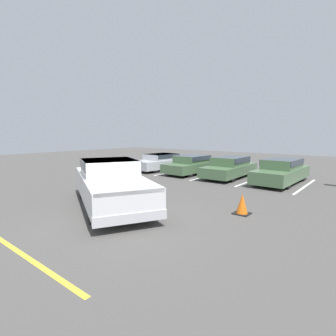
{
  "coord_description": "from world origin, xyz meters",
  "views": [
    {
      "loc": [
        6.29,
        -5.25,
        2.67
      ],
      "look_at": [
        -1.59,
        4.5,
        1.0
      ],
      "focal_mm": 28.0,
      "sensor_mm": 36.0,
      "label": 1
    }
  ],
  "objects_px": {
    "pickup_truck": "(111,183)",
    "parked_sedan_a": "(161,161)",
    "parked_sedan_b": "(192,164)",
    "traffic_cone": "(242,204)",
    "parked_sedan_d": "(282,170)",
    "parked_sedan_c": "(230,166)"
  },
  "relations": [
    {
      "from": "parked_sedan_d",
      "to": "traffic_cone",
      "type": "bearing_deg",
      "value": 7.0
    },
    {
      "from": "parked_sedan_b",
      "to": "parked_sedan_a",
      "type": "bearing_deg",
      "value": -89.35
    },
    {
      "from": "pickup_truck",
      "to": "traffic_cone",
      "type": "height_order",
      "value": "pickup_truck"
    },
    {
      "from": "pickup_truck",
      "to": "parked_sedan_d",
      "type": "distance_m",
      "value": 9.39
    },
    {
      "from": "pickup_truck",
      "to": "traffic_cone",
      "type": "distance_m",
      "value": 4.66
    },
    {
      "from": "parked_sedan_b",
      "to": "traffic_cone",
      "type": "relative_size",
      "value": 6.16
    },
    {
      "from": "parked_sedan_b",
      "to": "parked_sedan_c",
      "type": "distance_m",
      "value": 2.66
    },
    {
      "from": "parked_sedan_b",
      "to": "parked_sedan_d",
      "type": "distance_m",
      "value": 5.63
    },
    {
      "from": "parked_sedan_b",
      "to": "parked_sedan_d",
      "type": "relative_size",
      "value": 0.88
    },
    {
      "from": "parked_sedan_b",
      "to": "pickup_truck",
      "type": "bearing_deg",
      "value": 16.02
    },
    {
      "from": "parked_sedan_d",
      "to": "pickup_truck",
      "type": "bearing_deg",
      "value": -20.17
    },
    {
      "from": "parked_sedan_b",
      "to": "traffic_cone",
      "type": "distance_m",
      "value": 8.86
    },
    {
      "from": "parked_sedan_c",
      "to": "traffic_cone",
      "type": "height_order",
      "value": "parked_sedan_c"
    },
    {
      "from": "parked_sedan_c",
      "to": "traffic_cone",
      "type": "distance_m",
      "value": 7.41
    },
    {
      "from": "parked_sedan_d",
      "to": "parked_sedan_a",
      "type": "bearing_deg",
      "value": -86.71
    },
    {
      "from": "parked_sedan_a",
      "to": "parked_sedan_d",
      "type": "distance_m",
      "value": 8.37
    },
    {
      "from": "parked_sedan_a",
      "to": "parked_sedan_c",
      "type": "distance_m",
      "value": 5.4
    },
    {
      "from": "parked_sedan_a",
      "to": "traffic_cone",
      "type": "distance_m",
      "value": 11.0
    },
    {
      "from": "parked_sedan_b",
      "to": "traffic_cone",
      "type": "bearing_deg",
      "value": 46.59
    },
    {
      "from": "pickup_truck",
      "to": "parked_sedan_a",
      "type": "height_order",
      "value": "pickup_truck"
    },
    {
      "from": "parked_sedan_d",
      "to": "traffic_cone",
      "type": "relative_size",
      "value": 7.0
    },
    {
      "from": "parked_sedan_a",
      "to": "parked_sedan_d",
      "type": "xyz_separation_m",
      "value": [
        8.37,
        0.24,
        0.06
      ]
    }
  ]
}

